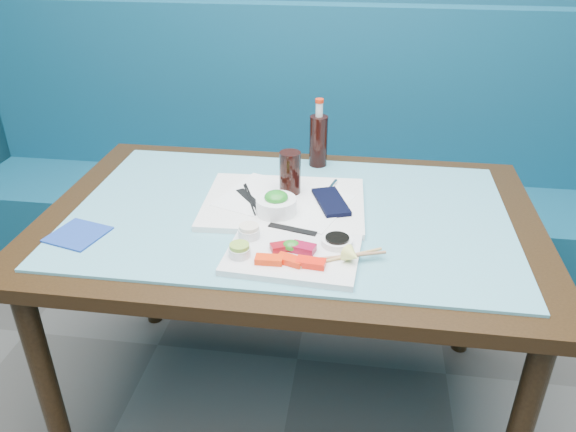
# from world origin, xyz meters

# --- Properties ---
(booth_bench) EXTENTS (3.00, 0.56, 1.17)m
(booth_bench) POSITION_xyz_m (0.00, 2.29, 0.37)
(booth_bench) COLOR navy
(booth_bench) RESTS_ON ground
(dining_table) EXTENTS (1.40, 0.90, 0.75)m
(dining_table) POSITION_xyz_m (0.00, 1.45, 0.67)
(dining_table) COLOR black
(dining_table) RESTS_ON ground
(glass_top) EXTENTS (1.22, 0.76, 0.01)m
(glass_top) POSITION_xyz_m (0.00, 1.45, 0.75)
(glass_top) COLOR #58A0B1
(glass_top) RESTS_ON dining_table
(sashimi_plate) EXTENTS (0.34, 0.25, 0.02)m
(sashimi_plate) POSITION_xyz_m (0.04, 1.22, 0.77)
(sashimi_plate) COLOR white
(sashimi_plate) RESTS_ON glass_top
(salmon_left) EXTENTS (0.07, 0.03, 0.02)m
(salmon_left) POSITION_xyz_m (-0.01, 1.16, 0.78)
(salmon_left) COLOR #FF330A
(salmon_left) RESTS_ON sashimi_plate
(salmon_mid) EXTENTS (0.07, 0.05, 0.02)m
(salmon_mid) POSITION_xyz_m (0.04, 1.17, 0.78)
(salmon_mid) COLOR #F92A09
(salmon_mid) RESTS_ON sashimi_plate
(salmon_right) EXTENTS (0.07, 0.04, 0.02)m
(salmon_right) POSITION_xyz_m (0.09, 1.16, 0.78)
(salmon_right) COLOR #FA1C0A
(salmon_right) RESTS_ON sashimi_plate
(tuna_left) EXTENTS (0.06, 0.05, 0.02)m
(tuna_left) POSITION_xyz_m (0.01, 1.22, 0.78)
(tuna_left) COLOR maroon
(tuna_left) RESTS_ON sashimi_plate
(tuna_right) EXTENTS (0.07, 0.05, 0.02)m
(tuna_right) POSITION_xyz_m (0.07, 1.22, 0.78)
(tuna_right) COLOR maroon
(tuna_right) RESTS_ON sashimi_plate
(seaweed_garnish) EXTENTS (0.04, 0.04, 0.02)m
(seaweed_garnish) POSITION_xyz_m (0.04, 1.23, 0.79)
(seaweed_garnish) COLOR #257A1C
(seaweed_garnish) RESTS_ON sashimi_plate
(ramekin_wasabi) EXTENTS (0.06, 0.06, 0.02)m
(ramekin_wasabi) POSITION_xyz_m (-0.08, 1.18, 0.79)
(ramekin_wasabi) COLOR white
(ramekin_wasabi) RESTS_ON sashimi_plate
(wasabi_fill) EXTENTS (0.05, 0.05, 0.01)m
(wasabi_fill) POSITION_xyz_m (-0.08, 1.18, 0.80)
(wasabi_fill) COLOR #80AC37
(wasabi_fill) RESTS_ON ramekin_wasabi
(ramekin_ginger) EXTENTS (0.06, 0.06, 0.02)m
(ramekin_ginger) POSITION_xyz_m (-0.08, 1.27, 0.79)
(ramekin_ginger) COLOR silver
(ramekin_ginger) RESTS_ON sashimi_plate
(ginger_fill) EXTENTS (0.05, 0.05, 0.01)m
(ginger_fill) POSITION_xyz_m (-0.08, 1.27, 0.80)
(ginger_fill) COLOR beige
(ginger_fill) RESTS_ON ramekin_ginger
(soy_dish) EXTENTS (0.10, 0.10, 0.02)m
(soy_dish) POSITION_xyz_m (0.15, 1.27, 0.78)
(soy_dish) COLOR white
(soy_dish) RESTS_ON sashimi_plate
(soy_fill) EXTENTS (0.08, 0.08, 0.01)m
(soy_fill) POSITION_xyz_m (0.15, 1.27, 0.79)
(soy_fill) COLOR black
(soy_fill) RESTS_ON soy_dish
(lemon_wedge) EXTENTS (0.05, 0.06, 0.04)m
(lemon_wedge) POSITION_xyz_m (0.19, 1.19, 0.80)
(lemon_wedge) COLOR #FCFF78
(lemon_wedge) RESTS_ON sashimi_plate
(chopstick_sleeve) EXTENTS (0.13, 0.05, 0.00)m
(chopstick_sleeve) POSITION_xyz_m (0.03, 1.32, 0.78)
(chopstick_sleeve) COLOR black
(chopstick_sleeve) RESTS_ON sashimi_plate
(wooden_chopstick_a) EXTENTS (0.23, 0.08, 0.01)m
(wooden_chopstick_a) POSITION_xyz_m (0.15, 1.20, 0.78)
(wooden_chopstick_a) COLOR #9F6A4A
(wooden_chopstick_a) RESTS_ON sashimi_plate
(wooden_chopstick_b) EXTENTS (0.19, 0.11, 0.01)m
(wooden_chopstick_b) POSITION_xyz_m (0.16, 1.20, 0.78)
(wooden_chopstick_b) COLOR tan
(wooden_chopstick_b) RESTS_ON sashimi_plate
(serving_tray) EXTENTS (0.47, 0.36, 0.02)m
(serving_tray) POSITION_xyz_m (-0.02, 1.48, 0.77)
(serving_tray) COLOR white
(serving_tray) RESTS_ON glass_top
(paper_placemat) EXTENTS (0.41, 0.35, 0.00)m
(paper_placemat) POSITION_xyz_m (-0.02, 1.48, 0.78)
(paper_placemat) COLOR white
(paper_placemat) RESTS_ON serving_tray
(seaweed_bowl) EXTENTS (0.14, 0.14, 0.04)m
(seaweed_bowl) POSITION_xyz_m (-0.03, 1.41, 0.80)
(seaweed_bowl) COLOR white
(seaweed_bowl) RESTS_ON serving_tray
(seaweed_salad) EXTENTS (0.07, 0.07, 0.03)m
(seaweed_salad) POSITION_xyz_m (-0.03, 1.41, 0.82)
(seaweed_salad) COLOR #1E8521
(seaweed_salad) RESTS_ON seaweed_bowl
(cola_glass) EXTENTS (0.07, 0.07, 0.13)m
(cola_glass) POSITION_xyz_m (-0.01, 1.54, 0.84)
(cola_glass) COLOR black
(cola_glass) RESTS_ON serving_tray
(navy_pouch) EXTENTS (0.12, 0.18, 0.01)m
(navy_pouch) POSITION_xyz_m (0.11, 1.48, 0.78)
(navy_pouch) COLOR black
(navy_pouch) RESTS_ON serving_tray
(fork) EXTENTS (0.03, 0.09, 0.01)m
(fork) POSITION_xyz_m (0.11, 1.59, 0.78)
(fork) COLOR silver
(fork) RESTS_ON serving_tray
(black_chopstick_a) EXTENTS (0.08, 0.19, 0.01)m
(black_chopstick_a) POSITION_xyz_m (-0.12, 1.47, 0.78)
(black_chopstick_a) COLOR black
(black_chopstick_a) RESTS_ON serving_tray
(black_chopstick_b) EXTENTS (0.09, 0.20, 0.01)m
(black_chopstick_b) POSITION_xyz_m (-0.11, 1.47, 0.78)
(black_chopstick_b) COLOR black
(black_chopstick_b) RESTS_ON serving_tray
(tray_sleeve) EXTENTS (0.11, 0.13, 0.00)m
(tray_sleeve) POSITION_xyz_m (-0.12, 1.47, 0.78)
(tray_sleeve) COLOR black
(tray_sleeve) RESTS_ON serving_tray
(cola_bottle_body) EXTENTS (0.07, 0.07, 0.17)m
(cola_bottle_body) POSITION_xyz_m (0.05, 1.79, 0.84)
(cola_bottle_body) COLOR black
(cola_bottle_body) RESTS_ON glass_top
(cola_bottle_neck) EXTENTS (0.03, 0.03, 0.05)m
(cola_bottle_neck) POSITION_xyz_m (0.05, 1.79, 0.95)
(cola_bottle_neck) COLOR silver
(cola_bottle_neck) RESTS_ON cola_bottle_body
(cola_bottle_cap) EXTENTS (0.03, 0.03, 0.01)m
(cola_bottle_cap) POSITION_xyz_m (0.05, 1.79, 0.98)
(cola_bottle_cap) COLOR red
(cola_bottle_cap) RESTS_ON cola_bottle_neck
(blue_napkin) EXTENTS (0.16, 0.16, 0.01)m
(blue_napkin) POSITION_xyz_m (-0.53, 1.24, 0.76)
(blue_napkin) COLOR navy
(blue_napkin) RESTS_ON glass_top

